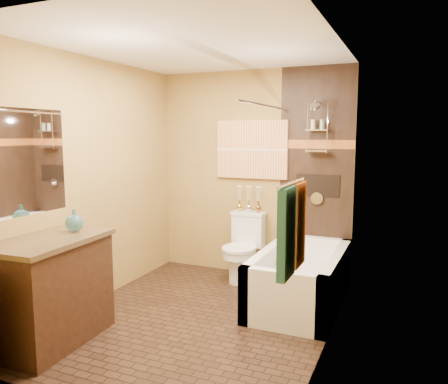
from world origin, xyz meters
The scene contains 23 objects.
floor centered at (0.00, 0.00, 0.00)m, with size 3.00×3.00×0.00m, color black.
wall_left centered at (-1.20, 0.00, 1.25)m, with size 0.02×3.00×2.50m, color #A78440.
wall_right centered at (1.20, 0.00, 1.25)m, with size 0.02×3.00×2.50m, color #A78440.
wall_back centered at (0.00, 1.50, 1.25)m, with size 2.40×0.02×2.50m, color #A78440.
wall_front centered at (0.00, -1.50, 1.25)m, with size 2.40×0.02×2.50m, color #A78440.
ceiling centered at (0.00, 0.00, 2.50)m, with size 3.00×3.00×0.00m, color silver.
alcove_tile_back centered at (0.78, 1.49, 1.25)m, with size 0.85×0.01×2.50m, color black.
alcove_tile_right centered at (1.19, 0.75, 1.25)m, with size 0.01×1.50×2.50m, color black.
mosaic_band_back centered at (0.78, 1.48, 1.62)m, with size 0.85×0.01×0.10m, color #9B471C.
mosaic_band_right centered at (1.18, 0.75, 1.62)m, with size 0.01×1.50×0.10m, color #9B471C.
alcove_niche centered at (0.80, 1.48, 1.15)m, with size 0.50×0.01×0.25m, color black.
shower_fixtures centered at (0.80, 1.38, 1.67)m, with size 0.24×0.33×1.16m.
curtain_rod centered at (0.40, 0.75, 2.02)m, with size 0.03×0.03×1.55m, color silver.
towel_bar centered at (1.15, -1.05, 1.45)m, with size 0.02×0.02×0.55m, color silver.
towel_teal centered at (1.16, -1.18, 1.18)m, with size 0.05×0.22×0.52m, color #21576F.
towel_rust centered at (1.16, -0.92, 1.18)m, with size 0.05×0.22×0.52m, color #974B1B.
sunset_painting centered at (-0.01, 1.48, 1.55)m, with size 0.90×0.04×0.70m, color #D56632.
vanity_mirror centered at (-1.19, -0.90, 1.50)m, with size 0.01×1.00×0.90m, color white.
bathtub centered at (0.80, 0.75, 0.22)m, with size 0.80×1.50×0.55m.
toilet centered at (-0.01, 1.21, 0.40)m, with size 0.40×0.60×0.80m.
vanity centered at (-0.92, -0.90, 0.45)m, with size 0.67×1.04×0.89m.
teal_bottle centered at (-0.87, -0.63, 0.99)m, with size 0.15×0.15×0.24m, color #286C79, non-canonical shape.
bud_vases centered at (-0.01, 1.39, 0.96)m, with size 0.31×0.06×0.30m.
Camera 1 is at (1.79, -3.52, 1.73)m, focal length 35.00 mm.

